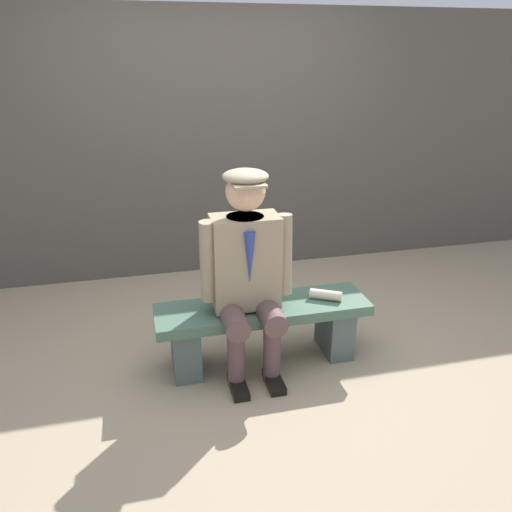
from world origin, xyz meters
TOP-DOWN VIEW (x-y plane):
  - ground_plane at (0.00, 0.00)m, footprint 30.00×30.00m
  - bench at (0.00, 0.00)m, footprint 1.41×0.39m
  - seated_man at (0.11, 0.05)m, footprint 0.59×0.53m
  - rolled_magazine at (-0.43, 0.02)m, footprint 0.22×0.16m
  - stadium_wall at (0.00, -1.75)m, footprint 12.00×0.24m

SIDE VIEW (x-z plane):
  - ground_plane at x=0.00m, z-range 0.00..0.00m
  - bench at x=0.00m, z-range 0.07..0.49m
  - rolled_magazine at x=-0.43m, z-range 0.42..0.49m
  - seated_man at x=0.11m, z-range 0.06..1.39m
  - stadium_wall at x=0.00m, z-range 0.00..2.33m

